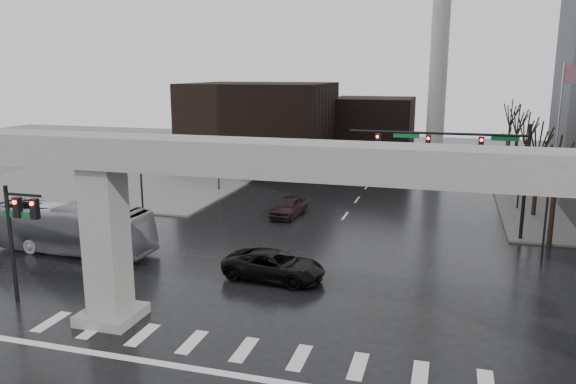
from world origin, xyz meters
name	(u,v)px	position (x,y,z in m)	size (l,w,h in m)	color
ground	(252,339)	(0.00, 0.00, 0.00)	(160.00, 160.00, 0.00)	black
sidewalk_nw	(147,170)	(-26.00, 36.00, 0.07)	(28.00, 36.00, 0.15)	#615E5C
elevated_guideway	(280,186)	(1.26, 0.00, 6.88)	(48.00, 2.60, 8.70)	#989690
building_far_left	(260,126)	(-14.00, 42.00, 5.00)	(16.00, 14.00, 10.00)	black
building_far_mid	(373,129)	(-2.00, 52.00, 4.00)	(10.00, 10.00, 8.00)	black
smokestack	(439,53)	(6.00, 46.00, 13.35)	(3.60, 3.60, 30.00)	beige
signal_mast_arm	(468,154)	(8.99, 18.80, 5.83)	(12.12, 0.43, 8.00)	black
signal_left_pole	(19,225)	(-12.25, 0.50, 4.07)	(2.30, 0.30, 6.00)	black
flagpole_assembly	(563,127)	(15.29, 22.00, 7.53)	(2.06, 0.12, 12.00)	silver
lamp_right_0	(547,208)	(13.50, 14.00, 3.47)	(1.22, 0.32, 5.11)	black
lamp_right_1	(521,169)	(13.50, 28.00, 3.47)	(1.22, 0.32, 5.11)	black
lamp_right_2	(506,147)	(13.50, 42.00, 3.47)	(1.22, 0.32, 5.11)	black
lamp_left_0	(141,183)	(-13.50, 14.00, 3.47)	(1.22, 0.32, 5.11)	black
lamp_left_1	(218,155)	(-13.50, 28.00, 3.47)	(1.22, 0.32, 5.11)	black
lamp_left_2	(265,139)	(-13.50, 42.00, 3.47)	(1.22, 0.32, 5.11)	black
tree_right_0	(553,205)	(14.53, 18.02, 2.79)	(1.09, 1.58, 7.50)	black
tree_right_1	(537,182)	(14.53, 26.02, 2.85)	(1.09, 1.61, 7.67)	black
tree_right_2	(525,165)	(14.53, 34.02, 2.91)	(1.10, 1.63, 7.85)	black
tree_right_3	(516,152)	(14.53, 42.02, 2.98)	(1.11, 1.66, 8.02)	black
tree_right_4	(509,142)	(14.53, 50.02, 3.04)	(1.12, 1.69, 8.19)	black
pickup_truck	(274,265)	(-1.26, 7.13, 0.80)	(2.65, 5.74, 1.60)	black
city_bus	(70,228)	(-15.27, 8.10, 1.57)	(2.64, 11.27, 3.14)	#939397
far_car	(289,207)	(-4.32, 20.64, 0.79)	(1.88, 4.66, 1.59)	black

